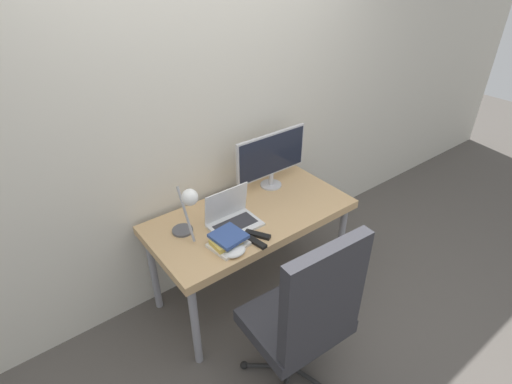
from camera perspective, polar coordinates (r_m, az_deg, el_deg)
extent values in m
plane|color=#514C47|center=(3.00, 3.54, -17.43)|extent=(12.00, 12.00, 0.00)
cube|color=beige|center=(2.73, -6.08, 10.96)|extent=(8.00, 0.05, 2.60)
cube|color=tan|center=(2.72, -0.71, -3.54)|extent=(1.40, 0.69, 0.06)
cylinder|color=gray|center=(2.55, -8.68, -18.34)|extent=(0.05, 0.05, 0.66)
cylinder|color=gray|center=(3.14, 11.95, -7.06)|extent=(0.05, 0.05, 0.66)
cylinder|color=gray|center=(2.92, -14.42, -11.06)|extent=(0.05, 0.05, 0.66)
cylinder|color=gray|center=(3.45, 4.95, -2.39)|extent=(0.05, 0.05, 0.66)
cube|color=silver|center=(2.59, -2.97, -4.76)|extent=(0.32, 0.22, 0.02)
cube|color=#2D2D33|center=(2.58, -2.98, -4.58)|extent=(0.27, 0.13, 0.00)
cube|color=silver|center=(2.58, -4.27, -1.62)|extent=(0.32, 0.04, 0.22)
cube|color=black|center=(2.58, -4.25, -1.64)|extent=(0.29, 0.03, 0.19)
cylinder|color=#B7B7BC|center=(3.01, 2.15, 1.04)|extent=(0.16, 0.16, 0.01)
cylinder|color=#B7B7BC|center=(2.98, 2.17, 1.95)|extent=(0.04, 0.04, 0.10)
cube|color=#B7B7BC|center=(2.89, 2.19, 5.40)|extent=(0.60, 0.02, 0.32)
cube|color=black|center=(2.88, 2.35, 5.31)|extent=(0.58, 0.00, 0.30)
cylinder|color=#4C4C51|center=(2.58, -10.44, -5.41)|extent=(0.13, 0.13, 0.02)
cylinder|color=#99999E|center=(2.43, -9.98, -3.14)|extent=(0.02, 0.16, 0.33)
sphere|color=white|center=(2.29, -9.45, -0.75)|extent=(0.10, 0.10, 0.10)
sphere|color=black|center=(2.87, 9.93, -20.55)|extent=(0.05, 0.05, 0.05)
cylinder|color=black|center=(2.80, 7.56, -22.03)|extent=(0.30, 0.04, 0.03)
sphere|color=black|center=(2.90, 2.85, -18.98)|extent=(0.05, 0.05, 0.05)
cylinder|color=black|center=(2.82, 3.89, -21.20)|extent=(0.13, 0.28, 0.03)
sphere|color=black|center=(2.74, -1.71, -23.48)|extent=(0.05, 0.05, 0.05)
cylinder|color=black|center=(2.73, 1.66, -23.55)|extent=(0.25, 0.21, 0.03)
cylinder|color=black|center=(2.70, 7.90, -25.01)|extent=(0.10, 0.29, 0.03)
cylinder|color=#2D2D33|center=(2.58, 5.25, -21.01)|extent=(0.04, 0.04, 0.36)
cube|color=#2D2D33|center=(2.40, 5.52, -17.83)|extent=(0.56, 0.49, 0.09)
cube|color=#2D2D33|center=(2.04, 9.66, -14.69)|extent=(0.51, 0.10, 0.63)
cube|color=silver|center=(2.43, -3.95, -7.50)|extent=(0.23, 0.21, 0.02)
cube|color=gold|center=(2.41, -4.31, -7.09)|extent=(0.17, 0.12, 0.03)
cube|color=#334C8C|center=(2.41, -3.95, -6.29)|extent=(0.20, 0.21, 0.02)
cube|color=black|center=(2.44, 0.14, -7.24)|extent=(0.06, 0.14, 0.02)
cube|color=black|center=(2.50, 0.24, -6.11)|extent=(0.12, 0.16, 0.02)
ellipsoid|color=white|center=(2.37, -3.02, -8.48)|extent=(0.14, 0.10, 0.04)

